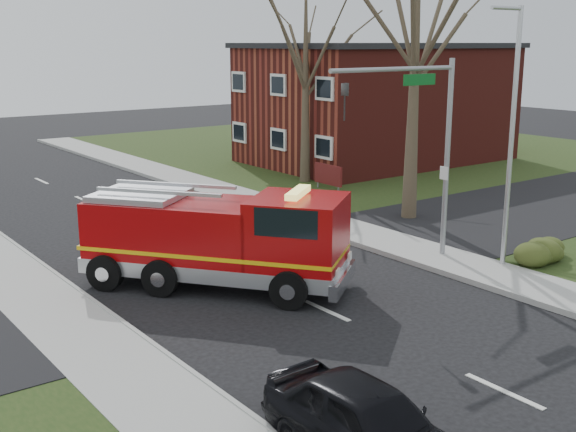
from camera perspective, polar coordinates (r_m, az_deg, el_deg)
ground at (r=20.37m, az=2.99°, el=-7.47°), size 120.00×120.00×0.00m
sidewalk_right at (r=24.56m, az=14.23°, el=-3.97°), size 2.40×80.00×0.15m
sidewalk_left at (r=17.35m, az=-13.31°, el=-11.46°), size 2.40×80.00×0.15m
brick_building at (r=45.25m, az=7.09°, el=8.87°), size 15.40×10.40×7.25m
health_center_sign at (r=35.91m, az=3.19°, el=3.26°), size 0.12×2.00×1.40m
hedge_corner at (r=26.06m, az=19.91°, el=-2.21°), size 2.80×2.00×0.90m
bare_tree_near at (r=29.90m, az=10.07°, el=13.59°), size 6.00×6.00×12.00m
bare_tree_far at (r=37.60m, az=1.40°, el=12.34°), size 5.25×5.25×10.50m
traffic_signal_mast at (r=23.84m, az=10.56°, el=7.10°), size 5.29×0.18×6.80m
streetlight_pole at (r=24.08m, az=17.20°, el=6.41°), size 1.48×0.16×8.40m
fire_engine at (r=21.98m, az=-5.45°, el=-1.98°), size 6.90×7.86×3.17m
parked_car_maroon at (r=13.29m, az=6.35°, el=-16.04°), size 1.92×4.51×1.52m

